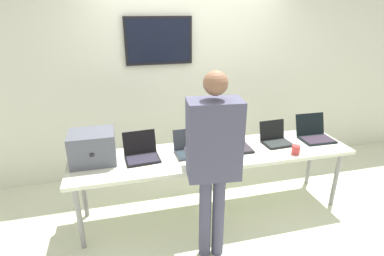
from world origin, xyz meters
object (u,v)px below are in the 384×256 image
Objects in this scene: workbench at (214,156)px; laptop_station_3 at (275,138)px; laptop_station_1 at (189,148)px; person at (213,152)px; equipment_box at (93,147)px; laptop_station_2 at (234,142)px; laptop_station_4 at (314,134)px; laptop_station_0 at (141,153)px; coffee_mug at (296,150)px.

laptop_station_3 reaches higher than workbench.
person is (0.04, -0.68, 0.27)m from laptop_station_1.
equipment_box is 1.50m from laptop_station_2.
laptop_station_2 is at bearing 55.25° from person.
laptop_station_1 is 1.53m from laptop_station_4.
laptop_station_1 reaches higher than workbench.
workbench is 0.78m from laptop_station_0.
person is at bearing -124.75° from laptop_station_2.
equipment_box is 0.48m from laptop_station_0.
laptop_station_3 is 0.51m from laptop_station_4.
laptop_station_3 is at bearing 4.92° from workbench.
equipment_box is (-1.24, 0.10, 0.21)m from workbench.
person is (-0.98, -0.69, 0.27)m from laptop_station_3.
workbench is at bearing 163.19° from coffee_mug.
laptop_station_1 is at bearing 164.48° from coffee_mug.
workbench is 6.90× the size of equipment_box.
coffee_mug is (2.07, -0.35, -0.11)m from equipment_box.
laptop_station_3 is 1.23m from person.
workbench is 0.87m from coffee_mug.
laptop_station_4 is at bearing 0.01° from laptop_station_0.
laptop_station_4 is 3.92× the size of coffee_mug.
laptop_station_4 is (2.51, -0.04, -0.10)m from equipment_box.
workbench is 31.61× the size of coffee_mug.
laptop_station_0 is at bearing 168.86° from coffee_mug.
workbench is 9.70× the size of laptop_station_1.
equipment_box is at bearing 177.04° from laptop_station_1.
workbench is at bearing -164.84° from laptop_station_2.
coffee_mug is (0.83, -0.25, 0.10)m from workbench.
laptop_station_2 is (1.03, 0.01, 0.00)m from laptop_station_0.
laptop_station_4 reaches higher than laptop_station_0.
laptop_station_2 is 3.87× the size of coffee_mug.
person is (-1.49, -0.69, 0.26)m from laptop_station_4.
coffee_mug is at bearing -15.52° from laptop_station_1.
equipment_box reaches higher than coffee_mug.
laptop_station_1 and laptop_station_3 have the same top height.
laptop_station_3 is at bearing 179.96° from laptop_station_4.
laptop_station_1 is at bearing -178.20° from laptop_station_2.
person reaches higher than laptop_station_0.
laptop_station_2 is at bearing 179.71° from laptop_station_4.
laptop_station_1 is 0.95× the size of laptop_station_3.
laptop_station_0 is 1.11× the size of laptop_station_3.
workbench is at bearing -4.79° from laptop_station_0.
laptop_station_1 is 0.84× the size of laptop_station_2.
laptop_station_0 is (-0.77, 0.06, 0.11)m from workbench.
person is at bearing -160.48° from coffee_mug.
laptop_station_2 reaches higher than workbench.
laptop_station_1 is at bearing 168.59° from workbench.
laptop_station_3 is 3.43× the size of coffee_mug.
coffee_mug is (0.07, -0.32, -0.01)m from laptop_station_3.
person is at bearing -155.25° from laptop_station_4.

